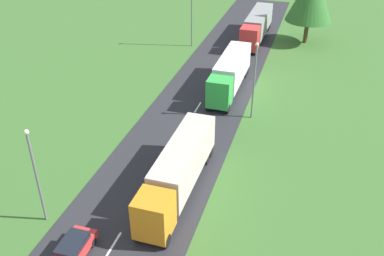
# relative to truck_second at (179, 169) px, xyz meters

# --- Properties ---
(truck_second) EXTENTS (2.57, 12.69, 3.69)m
(truck_second) POSITION_rel_truck_second_xyz_m (0.00, 0.00, 0.00)
(truck_second) COLOR orange
(truck_second) RESTS_ON road
(truck_third) EXTENTS (2.54, 11.87, 3.78)m
(truck_third) POSITION_rel_truck_second_xyz_m (-0.21, 19.08, 0.04)
(truck_third) COLOR green
(truck_third) RESTS_ON road
(truck_fourth) EXTENTS (2.61, 13.52, 3.73)m
(truck_fourth) POSITION_rel_truck_second_xyz_m (-0.15, 36.83, 0.03)
(truck_fourth) COLOR red
(truck_fourth) RESTS_ON road
(car_third) EXTENTS (1.80, 4.15, 1.39)m
(car_third) POSITION_rel_truck_second_xyz_m (-4.51, -8.68, -1.39)
(car_third) COLOR red
(car_third) RESTS_ON road
(lamppost_second) EXTENTS (0.36, 0.36, 7.74)m
(lamppost_second) POSITION_rel_truck_second_xyz_m (-8.37, -5.90, 2.16)
(lamppost_second) COLOR slate
(lamppost_second) RESTS_ON ground
(lamppost_third) EXTENTS (0.36, 0.36, 8.09)m
(lamppost_third) POSITION_rel_truck_second_xyz_m (3.38, 13.49, 2.34)
(lamppost_third) COLOR slate
(lamppost_third) RESTS_ON ground
(lamppost_fourth) EXTENTS (0.36, 0.36, 9.20)m
(lamppost_fourth) POSITION_rel_truck_second_xyz_m (-8.57, 31.56, 2.91)
(lamppost_fourth) COLOR slate
(lamppost_fourth) RESTS_ON ground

